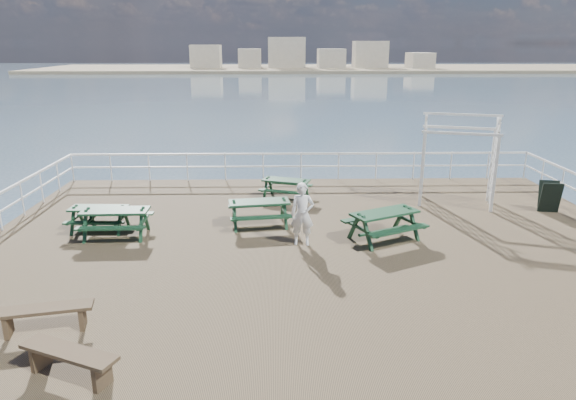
% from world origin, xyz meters
% --- Properties ---
extents(ground, '(18.00, 14.00, 0.30)m').
position_xyz_m(ground, '(0.00, 0.00, -0.15)').
color(ground, brown).
rests_on(ground, ground).
extents(sea_backdrop, '(300.00, 300.00, 9.20)m').
position_xyz_m(sea_backdrop, '(12.54, 134.07, -0.51)').
color(sea_backdrop, '#40576C').
rests_on(sea_backdrop, ground).
extents(railing, '(17.77, 13.76, 1.10)m').
position_xyz_m(railing, '(-0.07, 2.57, 0.87)').
color(railing, white).
rests_on(railing, ground).
extents(picnic_table_a, '(1.65, 1.35, 0.78)m').
position_xyz_m(picnic_table_a, '(-6.03, 1.34, 0.50)').
color(picnic_table_a, '#13351A').
rests_on(picnic_table_a, ground).
extents(picnic_table_b, '(1.91, 1.71, 0.77)m').
position_xyz_m(picnic_table_b, '(-0.63, 4.34, 0.49)').
color(picnic_table_b, '#13351A').
rests_on(picnic_table_b, ground).
extents(picnic_table_c, '(2.33, 2.16, 0.91)m').
position_xyz_m(picnic_table_c, '(1.96, 0.41, 0.58)').
color(picnic_table_c, '#13351A').
rests_on(picnic_table_c, ground).
extents(picnic_table_d, '(1.83, 1.48, 0.88)m').
position_xyz_m(picnic_table_d, '(-5.40, 0.84, 0.56)').
color(picnic_table_d, '#13351A').
rests_on(picnic_table_d, ground).
extents(picnic_table_e, '(1.93, 1.64, 0.85)m').
position_xyz_m(picnic_table_e, '(-1.47, 1.62, 0.55)').
color(picnic_table_e, '#13351A').
rests_on(picnic_table_e, ground).
extents(flat_bench_near, '(1.74, 1.08, 0.49)m').
position_xyz_m(flat_bench_near, '(-4.27, -5.51, 0.37)').
color(flat_bench_near, brown).
rests_on(flat_bench_near, ground).
extents(flat_bench_far, '(1.76, 0.75, 0.49)m').
position_xyz_m(flat_bench_far, '(-5.26, -4.11, 0.37)').
color(flat_bench_far, brown).
rests_on(flat_bench_far, ground).
extents(trellis_arbor, '(2.69, 1.95, 3.00)m').
position_xyz_m(trellis_arbor, '(5.00, 3.66, 1.33)').
color(trellis_arbor, white).
rests_on(trellis_arbor, ground).
extents(sandwich_board, '(0.69, 0.56, 1.01)m').
position_xyz_m(sandwich_board, '(7.68, 2.68, 0.49)').
color(sandwich_board, black).
rests_on(sandwich_board, ground).
extents(person, '(0.64, 0.45, 1.68)m').
position_xyz_m(person, '(-0.28, 0.12, 0.84)').
color(person, white).
rests_on(person, ground).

